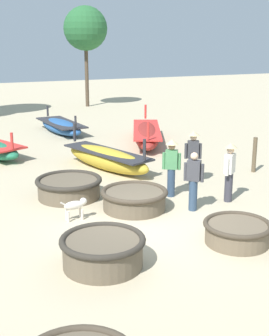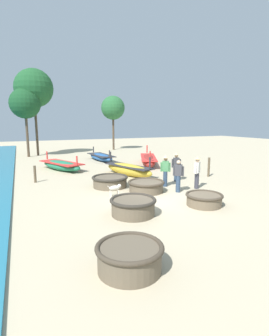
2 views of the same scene
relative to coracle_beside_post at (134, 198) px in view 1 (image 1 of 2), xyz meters
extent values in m
plane|color=#BCAD8C|center=(-0.37, -1.34, -0.30)|extent=(80.00, 80.00, 0.00)
cylinder|color=brown|center=(0.00, 0.00, -0.06)|extent=(1.65, 1.65, 0.48)
torus|color=#42382B|center=(0.00, 0.00, 0.18)|extent=(1.78, 1.78, 0.13)
cylinder|color=brown|center=(-1.87, -2.70, -0.02)|extent=(1.59, 1.59, 0.56)
torus|color=#332D26|center=(-1.87, -2.70, 0.26)|extent=(1.71, 1.71, 0.13)
cylinder|color=brown|center=(1.22, -2.87, -0.08)|extent=(1.40, 1.40, 0.44)
torus|color=#42382B|center=(1.22, -2.87, 0.14)|extent=(1.52, 1.52, 0.11)
cylinder|color=brown|center=(-1.32, 1.61, -0.04)|extent=(1.75, 1.75, 0.51)
torus|color=#332D26|center=(-1.32, 1.61, 0.22)|extent=(1.89, 1.89, 0.14)
ellipsoid|color=#285693|center=(0.98, 10.98, 0.00)|extent=(1.61, 4.13, 0.59)
cube|color=#2D2D33|center=(0.98, 10.98, 0.19)|extent=(1.62, 3.82, 0.06)
cylinder|color=#2D2D33|center=(0.80, 12.82, 0.51)|extent=(0.10, 0.10, 0.53)
cylinder|color=#2D2D33|center=(1.16, 9.13, 0.51)|extent=(0.10, 0.10, 0.53)
ellipsoid|color=maroon|center=(3.76, 7.23, 0.07)|extent=(3.05, 5.11, 0.73)
cube|color=red|center=(3.76, 7.23, 0.30)|extent=(2.92, 4.75, 0.06)
cylinder|color=red|center=(4.71, 9.38, 0.72)|extent=(0.10, 0.10, 0.66)
cylinder|color=red|center=(2.81, 5.08, 0.72)|extent=(0.10, 0.10, 0.66)
cylinder|color=red|center=(-2.15, 5.89, 0.58)|extent=(0.10, 0.10, 0.58)
ellipsoid|color=gold|center=(0.71, 3.96, 0.08)|extent=(2.19, 4.16, 0.74)
cube|color=#2D2D33|center=(0.71, 3.96, 0.31)|extent=(2.12, 3.87, 0.06)
cylinder|color=#2D2D33|center=(0.11, 5.74, 0.73)|extent=(0.10, 0.10, 0.67)
cylinder|color=#2D2D33|center=(1.31, 2.19, 0.73)|extent=(0.10, 0.10, 0.67)
cylinder|color=#2D425B|center=(2.58, 1.37, 0.11)|extent=(0.22, 0.22, 0.82)
cube|color=#3D3D42|center=(2.58, 1.37, 0.79)|extent=(0.40, 0.35, 0.54)
sphere|color=#DBB28E|center=(2.58, 1.37, 1.17)|extent=(0.20, 0.20, 0.20)
cylinder|color=#3D3D42|center=(2.38, 1.46, 0.74)|extent=(0.09, 0.09, 0.48)
cylinder|color=#3D3D42|center=(2.78, 1.27, 0.74)|extent=(0.09, 0.09, 0.48)
cone|color=#D1BC84|center=(2.58, 1.37, 1.30)|extent=(0.36, 0.36, 0.14)
cylinder|color=#2D425B|center=(1.39, 0.54, 0.11)|extent=(0.22, 0.22, 0.82)
cube|color=#4C8E56|center=(1.39, 0.54, 0.79)|extent=(0.40, 0.37, 0.54)
sphere|color=#A37556|center=(1.39, 0.54, 1.17)|extent=(0.20, 0.20, 0.20)
cylinder|color=#4C8E56|center=(1.20, 0.66, 0.74)|extent=(0.09, 0.09, 0.48)
cylinder|color=#4C8E56|center=(1.57, 0.42, 0.74)|extent=(0.09, 0.09, 0.48)
cone|color=#D1BC84|center=(1.39, 0.54, 1.30)|extent=(0.36, 0.36, 0.14)
cylinder|color=#2D425B|center=(1.38, -0.69, 0.11)|extent=(0.22, 0.22, 0.82)
cube|color=#3D3D42|center=(1.38, -0.69, 0.79)|extent=(0.40, 0.39, 0.54)
sphere|color=#DBB28E|center=(1.38, -0.69, 1.17)|extent=(0.20, 0.20, 0.20)
cylinder|color=#3D3D42|center=(1.22, -0.54, 0.74)|extent=(0.09, 0.09, 0.48)
cylinder|color=#3D3D42|center=(1.54, -0.84, 0.74)|extent=(0.09, 0.09, 0.48)
cylinder|color=#383842|center=(2.64, -0.48, 0.11)|extent=(0.22, 0.22, 0.82)
cube|color=silver|center=(2.64, -0.48, 0.79)|extent=(0.40, 0.38, 0.54)
sphere|color=#DBB28E|center=(2.64, -0.48, 1.17)|extent=(0.20, 0.20, 0.20)
cylinder|color=silver|center=(2.81, -0.35, 0.74)|extent=(0.09, 0.09, 0.48)
cylinder|color=silver|center=(2.46, -0.61, 0.74)|extent=(0.09, 0.09, 0.48)
cone|color=#D1BC84|center=(2.64, -0.48, 1.30)|extent=(0.36, 0.36, 0.14)
ellipsoid|color=beige|center=(-1.68, -0.11, 0.09)|extent=(0.53, 0.22, 0.22)
sphere|color=beige|center=(-1.43, -0.10, 0.16)|extent=(0.18, 0.18, 0.18)
cylinder|color=beige|center=(-1.93, -0.12, 0.15)|extent=(0.20, 0.05, 0.16)
cylinder|color=beige|center=(-1.50, -0.03, -0.16)|extent=(0.06, 0.06, 0.28)
cylinder|color=beige|center=(-1.50, -0.17, -0.16)|extent=(0.06, 0.06, 0.28)
cylinder|color=beige|center=(-1.87, -0.05, -0.16)|extent=(0.06, 0.06, 0.28)
cylinder|color=beige|center=(-1.86, -0.19, -0.16)|extent=(0.06, 0.06, 0.28)
cylinder|color=brown|center=(5.15, 1.66, 0.30)|extent=(0.14, 0.14, 1.20)
cylinder|color=#4C3D2D|center=(4.98, 19.10, 1.71)|extent=(0.24, 0.24, 4.01)
sphere|color=#286033|center=(4.98, 19.10, 4.70)|extent=(2.81, 2.81, 2.81)
camera|label=1|loc=(-4.70, -10.70, 4.08)|focal=50.00mm
camera|label=2|loc=(-5.53, -11.14, 3.09)|focal=28.00mm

